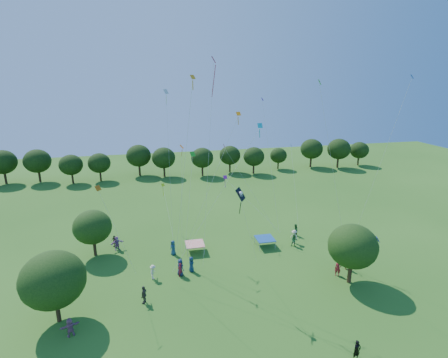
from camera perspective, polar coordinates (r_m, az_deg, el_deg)
near_tree_west at (r=33.53m, az=-26.14°, el=-14.56°), size 5.33×5.33×6.46m
near_tree_north at (r=43.59m, az=-20.69°, el=-7.35°), size 4.39×4.39×5.60m
near_tree_east at (r=37.76m, az=20.28°, el=-10.27°), size 4.90×4.90×6.30m
treeline at (r=74.51m, az=-8.30°, el=3.56°), size 88.01×8.77×6.77m
tent_red_stripe at (r=42.83m, az=-4.79°, el=-10.52°), size 2.20×2.20×1.10m
tent_blue at (r=44.27m, az=6.70°, el=-9.64°), size 2.20×2.20×1.10m
man_in_black at (r=30.53m, az=20.88°, el=-24.68°), size 0.64×0.45×1.63m
crowd_person_0 at (r=38.48m, az=-7.15°, el=-14.11°), size 0.92×1.03×1.85m
crowd_person_1 at (r=38.34m, az=-7.19°, el=-14.47°), size 0.70×0.64×1.57m
crowd_person_2 at (r=47.72m, az=11.55°, el=-8.17°), size 0.84×0.91×1.64m
crowd_person_3 at (r=38.32m, az=-11.52°, el=-14.67°), size 0.75×1.15×1.61m
crowd_person_4 at (r=46.12m, az=-17.46°, el=-9.63°), size 0.92×0.84×1.47m
crowd_person_5 at (r=33.20m, az=-23.83°, el=-21.26°), size 1.64×1.08×1.65m
crowd_person_6 at (r=39.04m, az=-5.36°, el=-13.68°), size 0.58×0.91×1.72m
crowd_person_7 at (r=40.00m, az=18.10°, el=-13.66°), size 0.78×0.68×1.77m
crowd_person_8 at (r=44.88m, az=11.40°, el=-9.79°), size 0.91×0.68×1.65m
crowd_person_9 at (r=45.64m, az=11.37°, el=-9.22°), size 0.90×1.29×1.80m
crowd_person_10 at (r=34.96m, az=-12.92°, el=-17.91°), size 0.85×1.16×1.80m
crowd_person_11 at (r=45.18m, az=-17.08°, el=-9.97°), size 1.72×1.12×1.74m
crowd_person_12 at (r=42.56m, az=-8.31°, el=-11.03°), size 0.84×1.01×1.81m
crowd_person_13 at (r=41.54m, az=19.37°, el=-12.70°), size 0.52×0.68×1.64m
pirate_kite at (r=31.54m, az=2.78°, el=-2.67°), size 3.39×3.81×9.40m
red_high_kite at (r=33.69m, az=-2.04°, el=12.26°), size 1.82×1.50×20.86m
small_kite_0 at (r=33.40m, az=-18.66°, el=-4.38°), size 2.89×1.41×9.84m
small_kite_1 at (r=34.30m, az=-0.41°, el=3.51°), size 5.67×3.30×15.91m
small_kite_2 at (r=47.54m, az=-9.70°, el=-2.43°), size 0.93×6.31×5.13m
small_kite_3 at (r=34.71m, az=16.59°, el=6.69°), size 5.70×1.63×18.84m
small_kite_4 at (r=36.44m, az=25.18°, el=5.32°), size 2.21×3.92×19.26m
small_kite_5 at (r=43.73m, az=7.12°, el=6.25°), size 1.75×3.97×16.61m
small_kite_6 at (r=48.56m, az=11.14°, el=2.65°), size 1.15×6.13×10.15m
small_kite_7 at (r=32.08m, az=1.84°, el=1.77°), size 8.39×2.37×15.12m
small_kite_8 at (r=44.95m, az=2.27°, el=1.72°), size 5.95×5.34×10.72m
small_kite_9 at (r=37.20m, az=-6.91°, el=1.53°), size 0.71×1.06×12.24m
small_kite_10 at (r=28.33m, az=-6.35°, el=3.32°), size 1.68×6.86×19.18m
small_kite_11 at (r=38.58m, az=-5.38°, el=1.07°), size 1.79×2.30×11.16m
small_kite_12 at (r=39.67m, az=23.47°, el=-9.38°), size 2.07×2.80×3.38m
small_kite_13 at (r=47.14m, az=1.55°, el=-1.24°), size 6.13×6.49×6.13m
small_kite_14 at (r=43.11m, az=-9.24°, el=9.48°), size 0.69×4.43×17.64m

